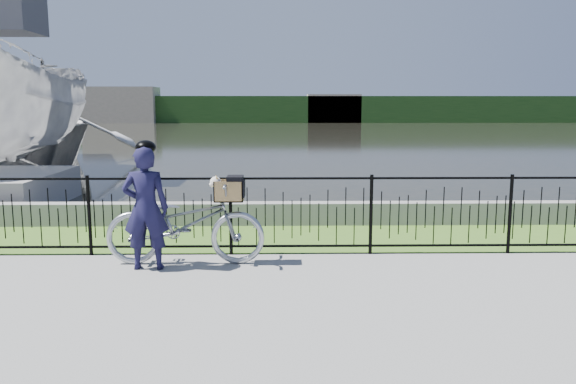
{
  "coord_description": "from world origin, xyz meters",
  "views": [
    {
      "loc": [
        -0.32,
        -6.23,
        2.14
      ],
      "look_at": [
        -0.2,
        1.0,
        1.0
      ],
      "focal_mm": 35.0,
      "sensor_mm": 36.0,
      "label": 1
    }
  ],
  "objects": [
    {
      "name": "ground",
      "position": [
        0.0,
        0.0,
        0.0
      ],
      "size": [
        120.0,
        120.0,
        0.0
      ],
      "primitive_type": "plane",
      "color": "gray",
      "rests_on": "ground"
    },
    {
      "name": "grass_strip",
      "position": [
        0.0,
        2.6,
        0.0
      ],
      "size": [
        60.0,
        2.0,
        0.01
      ],
      "primitive_type": "cube",
      "color": "#466F22",
      "rests_on": "ground"
    },
    {
      "name": "water",
      "position": [
        0.0,
        33.0,
        0.0
      ],
      "size": [
        120.0,
        120.0,
        0.0
      ],
      "primitive_type": "plane",
      "color": "black",
      "rests_on": "ground"
    },
    {
      "name": "quay_wall",
      "position": [
        0.0,
        3.6,
        0.2
      ],
      "size": [
        60.0,
        0.3,
        0.4
      ],
      "primitive_type": "cube",
      "color": "gray",
      "rests_on": "ground"
    },
    {
      "name": "fence",
      "position": [
        0.0,
        1.6,
        0.58
      ],
      "size": [
        14.0,
        0.06,
        1.15
      ],
      "primitive_type": null,
      "color": "black",
      "rests_on": "ground"
    },
    {
      "name": "far_treeline",
      "position": [
        0.0,
        60.0,
        1.5
      ],
      "size": [
        120.0,
        6.0,
        3.0
      ],
      "primitive_type": "cube",
      "color": "#22451A",
      "rests_on": "ground"
    },
    {
      "name": "far_building_left",
      "position": [
        -18.0,
        58.0,
        2.0
      ],
      "size": [
        8.0,
        4.0,
        4.0
      ],
      "primitive_type": "cube",
      "color": "#A09380",
      "rests_on": "ground"
    },
    {
      "name": "far_building_right",
      "position": [
        6.0,
        58.5,
        1.6
      ],
      "size": [
        6.0,
        3.0,
        3.2
      ],
      "primitive_type": "cube",
      "color": "#A09380",
      "rests_on": "ground"
    },
    {
      "name": "bicycle_rig",
      "position": [
        -1.56,
        1.14,
        0.56
      ],
      "size": [
        2.12,
        0.74,
        1.21
      ],
      "color": "#A5AAB0",
      "rests_on": "ground"
    },
    {
      "name": "cyclist",
      "position": [
        -2.04,
        0.92,
        0.83
      ],
      "size": [
        0.61,
        0.42,
        1.68
      ],
      "color": "black",
      "rests_on": "ground"
    },
    {
      "name": "boat_near",
      "position": [
        -7.67,
        8.88,
        1.99
      ],
      "size": [
        4.3,
        9.91,
        5.54
      ],
      "color": "#B5B5B5",
      "rests_on": "water"
    }
  ]
}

